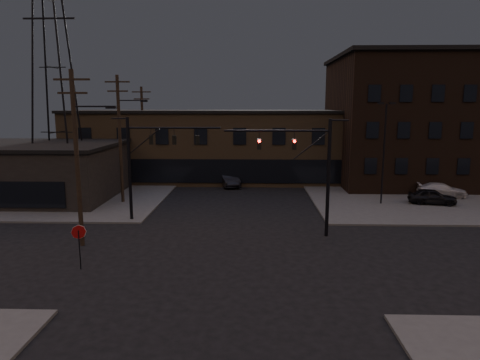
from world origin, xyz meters
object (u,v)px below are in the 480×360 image
Objects in this scene: traffic_signal_far at (146,157)px; parked_car_lot_b at (442,190)px; traffic_signal_near at (312,165)px; stop_sign at (79,237)px; parked_car_lot_a at (432,196)px; car_crossing at (228,179)px.

traffic_signal_far reaches higher than parked_car_lot_b.
traffic_signal_near is at bearing -16.17° from traffic_signal_far.
stop_sign is at bearing -154.10° from traffic_signal_near.
parked_car_lot_b is at bearing 34.53° from stop_sign.
stop_sign is 0.61× the size of parked_car_lot_a.
traffic_signal_near is 1.77× the size of parked_car_lot_b.
traffic_signal_far is 10.55m from stop_sign.
traffic_signal_near is 19.81m from car_crossing.
traffic_signal_far reaches higher than parked_car_lot_a.
parked_car_lot_b is (2.23, 3.22, -0.03)m from parked_car_lot_a.
parked_car_lot_a is 3.92m from parked_car_lot_b.
traffic_signal_near reaches higher than car_crossing.
stop_sign is at bearing 133.78° from parked_car_lot_a.
traffic_signal_far is 1.64× the size of car_crossing.
parked_car_lot_b is (26.42, 9.08, -4.21)m from traffic_signal_far.
traffic_signal_far is 3.23× the size of stop_sign.
car_crossing is (-21.00, 5.62, -0.00)m from parked_car_lot_b.
stop_sign is (-1.28, -9.99, -3.17)m from traffic_signal_far.
car_crossing is (5.42, 14.70, -4.21)m from traffic_signal_far.
car_crossing is at bearing 87.05° from parked_car_lot_b.
traffic_signal_near and traffic_signal_far have the same top height.
car_crossing is at bearing 76.68° from parked_car_lot_a.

